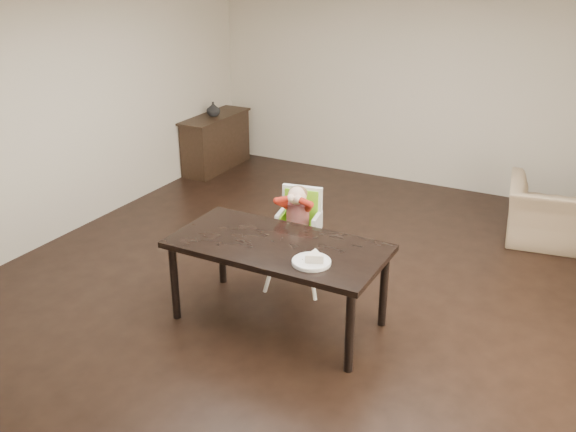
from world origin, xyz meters
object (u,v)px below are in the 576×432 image
(armchair, at_px, (559,204))
(sideboard, at_px, (216,142))
(high_chair, at_px, (298,215))
(dining_table, at_px, (278,252))

(armchair, distance_m, sideboard, 4.74)
(high_chair, height_order, sideboard, high_chair)
(dining_table, height_order, sideboard, sideboard)
(high_chair, bearing_deg, sideboard, 125.83)
(dining_table, relative_size, sideboard, 1.43)
(high_chair, distance_m, armchair, 2.99)
(dining_table, height_order, high_chair, high_chair)
(dining_table, distance_m, armchair, 3.42)
(high_chair, bearing_deg, dining_table, -87.16)
(dining_table, xyz_separation_m, armchair, (1.91, 2.83, -0.21))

